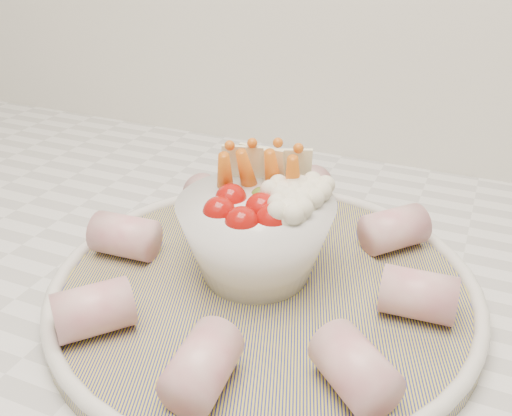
% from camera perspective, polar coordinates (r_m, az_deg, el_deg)
% --- Properties ---
extents(serving_platter, '(0.45, 0.45, 0.02)m').
position_cam_1_polar(serving_platter, '(0.48, 0.83, -7.87)').
color(serving_platter, navy).
rests_on(serving_platter, kitchen_counter).
extents(veggie_bowl, '(0.13, 0.13, 0.10)m').
position_cam_1_polar(veggie_bowl, '(0.47, 0.28, -2.25)').
color(veggie_bowl, white).
rests_on(veggie_bowl, serving_platter).
extents(cured_meat_rolls, '(0.31, 0.32, 0.04)m').
position_cam_1_polar(cured_meat_rolls, '(0.47, 0.76, -5.55)').
color(cured_meat_rolls, '#BC5665').
rests_on(cured_meat_rolls, serving_platter).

